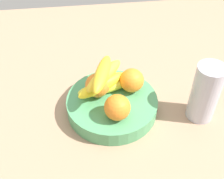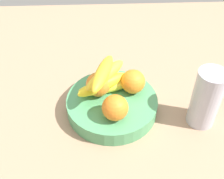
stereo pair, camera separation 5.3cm
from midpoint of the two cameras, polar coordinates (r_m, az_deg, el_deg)
The scene contains 7 objects.
ground_plane at distance 93.07cm, azimuth -2.95°, elevation -3.90°, with size 180.00×140.00×3.00cm, color #A17F63.
fruit_bowl at distance 88.83cm, azimuth -1.71°, elevation -3.07°, with size 27.98×27.98×4.84cm, color #4B9661.
orange_front_left at distance 79.49cm, azimuth -0.85°, elevation -3.66°, with size 7.48×7.48×7.48cm, color orange.
orange_front_right at distance 87.77cm, azimuth 2.26°, elevation 1.79°, with size 7.48×7.48×7.48cm, color orange.
orange_center at distance 86.33cm, azimuth -4.68°, elevation 0.81°, with size 7.48×7.48×7.48cm, color orange.
banana_bunch at distance 85.58cm, azimuth -3.57°, elevation 1.83°, with size 17.46×18.20×10.60cm.
thermos_tumbler at distance 85.99cm, azimuth 16.44°, elevation -0.70°, with size 8.20×8.20×18.75cm, color #B5B5C4.
Camera 1 is at (6.15, 63.20, 66.51)cm, focal length 45.82 mm.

